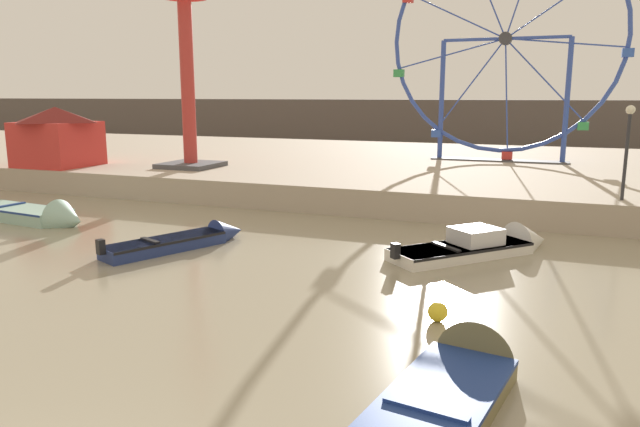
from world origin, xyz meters
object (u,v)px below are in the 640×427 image
object	(u,v)px
motorboat_navy_blue	(188,240)
promenade_lamp_near	(628,137)
motorboat_white_red_stripe	(491,245)
drop_tower_red_tower	(186,44)
carnival_booth_red_striped	(57,135)
motorboat_olive_wood	(459,378)
motorboat_seafoam	(38,215)
ferris_wheel_blue_frame	(505,43)
mooring_buoy_orange	(438,312)

from	to	relation	value
motorboat_navy_blue	promenade_lamp_near	size ratio (longest dim) A/B	1.50
motorboat_white_red_stripe	motorboat_navy_blue	world-z (taller)	motorboat_white_red_stripe
drop_tower_red_tower	motorboat_white_red_stripe	bearing A→B (deg)	-25.51
motorboat_white_red_stripe	carnival_booth_red_striped	xyz separation A→B (m)	(-22.95, 5.59, 2.51)
motorboat_olive_wood	drop_tower_red_tower	xyz separation A→B (m)	(-16.58, 17.10, 7.15)
motorboat_navy_blue	drop_tower_red_tower	bearing A→B (deg)	56.32
motorboat_white_red_stripe	motorboat_seafoam	size ratio (longest dim) A/B	0.88
motorboat_navy_blue	carnival_booth_red_striped	xyz separation A→B (m)	(-13.67, 8.38, 2.54)
ferris_wheel_blue_frame	mooring_buoy_orange	size ratio (longest dim) A/B	29.69
motorboat_navy_blue	ferris_wheel_blue_frame	xyz separation A→B (m)	(7.89, 19.58, 7.48)
motorboat_white_red_stripe	promenade_lamp_near	size ratio (longest dim) A/B	1.56
ferris_wheel_blue_frame	mooring_buoy_orange	xyz separation A→B (m)	(0.96, -23.22, -7.48)
carnival_booth_red_striped	motorboat_olive_wood	bearing A→B (deg)	-33.59
drop_tower_red_tower	mooring_buoy_orange	bearing A→B (deg)	-42.05
motorboat_seafoam	promenade_lamp_near	world-z (taller)	promenade_lamp_near
motorboat_seafoam	mooring_buoy_orange	bearing A→B (deg)	-9.76
motorboat_white_red_stripe	carnival_booth_red_striped	bearing A→B (deg)	118.23
drop_tower_red_tower	carnival_booth_red_striped	distance (m)	8.53
motorboat_olive_wood	ferris_wheel_blue_frame	distance (m)	27.32
ferris_wheel_blue_frame	mooring_buoy_orange	bearing A→B (deg)	-87.63
motorboat_seafoam	mooring_buoy_orange	size ratio (longest dim) A/B	13.59
motorboat_olive_wood	carnival_booth_red_striped	bearing A→B (deg)	66.24
motorboat_seafoam	motorboat_olive_wood	distance (m)	18.94
drop_tower_red_tower	motorboat_navy_blue	bearing A→B (deg)	-57.00
motorboat_seafoam	carnival_booth_red_striped	bearing A→B (deg)	136.02
ferris_wheel_blue_frame	mooring_buoy_orange	distance (m)	24.41
ferris_wheel_blue_frame	carnival_booth_red_striped	world-z (taller)	ferris_wheel_blue_frame
motorboat_white_red_stripe	motorboat_navy_blue	size ratio (longest dim) A/B	1.04
motorboat_navy_blue	ferris_wheel_blue_frame	distance (m)	22.39
carnival_booth_red_striped	motorboat_seafoam	bearing A→B (deg)	-51.13
motorboat_olive_wood	promenade_lamp_near	xyz separation A→B (m)	(3.52, 14.29, 3.18)
motorboat_white_red_stripe	ferris_wheel_blue_frame	world-z (taller)	ferris_wheel_blue_frame
drop_tower_red_tower	motorboat_seafoam	bearing A→B (deg)	-94.51
carnival_booth_red_striped	promenade_lamp_near	distance (m)	26.98
promenade_lamp_near	drop_tower_red_tower	bearing A→B (deg)	172.03
motorboat_navy_blue	drop_tower_red_tower	xyz separation A→B (m)	(-6.80, 10.47, 7.14)
carnival_booth_red_striped	mooring_buoy_orange	distance (m)	25.66
ferris_wheel_blue_frame	promenade_lamp_near	size ratio (longest dim) A/B	3.87
motorboat_white_red_stripe	motorboat_navy_blue	bearing A→B (deg)	148.68
motorboat_white_red_stripe	promenade_lamp_near	bearing A→B (deg)	2.40
motorboat_white_red_stripe	ferris_wheel_blue_frame	bearing A→B (deg)	46.65
motorboat_olive_wood	carnival_booth_red_striped	distance (m)	27.96
motorboat_white_red_stripe	drop_tower_red_tower	bearing A→B (deg)	106.40
motorboat_navy_blue	motorboat_seafoam	distance (m)	7.62
motorboat_seafoam	ferris_wheel_blue_frame	xyz separation A→B (m)	(15.44, 18.53, 7.43)
motorboat_white_red_stripe	motorboat_olive_wood	xyz separation A→B (m)	(0.49, -9.42, -0.04)
motorboat_navy_blue	mooring_buoy_orange	distance (m)	9.57
motorboat_seafoam	motorboat_olive_wood	world-z (taller)	motorboat_seafoam
carnival_booth_red_striped	motorboat_navy_blue	bearing A→B (deg)	-32.48
promenade_lamp_near	mooring_buoy_orange	xyz separation A→B (m)	(-4.44, -11.31, -3.17)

